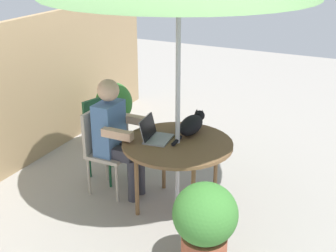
# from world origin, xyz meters

# --- Properties ---
(ground_plane) EXTENTS (14.00, 14.00, 0.00)m
(ground_plane) POSITION_xyz_m (0.00, 0.00, 0.00)
(ground_plane) COLOR gray
(fence_back) EXTENTS (5.49, 0.08, 1.69)m
(fence_back) POSITION_xyz_m (0.00, 2.01, 0.85)
(fence_back) COLOR tan
(fence_back) RESTS_ON ground
(patio_table) EXTENTS (1.05, 1.05, 0.71)m
(patio_table) POSITION_xyz_m (0.00, 0.00, 0.65)
(patio_table) COLOR brown
(patio_table) RESTS_ON ground
(chair_occupied) EXTENTS (0.40, 0.40, 0.89)m
(chair_occupied) POSITION_xyz_m (0.00, 0.84, 0.52)
(chair_occupied) COLOR #B2A899
(chair_occupied) RESTS_ON ground
(chair_empty) EXTENTS (0.49, 0.49, 0.89)m
(chair_empty) POSITION_xyz_m (0.29, 1.01, 0.52)
(chair_empty) COLOR #194C2D
(chair_empty) RESTS_ON ground
(person_seated) EXTENTS (0.48, 0.48, 1.23)m
(person_seated) POSITION_xyz_m (0.00, 0.69, 0.69)
(person_seated) COLOR #4C72A5
(person_seated) RESTS_ON ground
(laptop) EXTENTS (0.33, 0.28, 0.21)m
(laptop) POSITION_xyz_m (-0.03, 0.24, 0.77)
(laptop) COLOR gray
(laptop) RESTS_ON patio_table
(cat) EXTENTS (0.65, 0.20, 0.17)m
(cat) POSITION_xyz_m (0.29, -0.02, 0.79)
(cat) COLOR black
(cat) RESTS_ON patio_table
(potted_plant_near_fence) EXTENTS (0.51, 0.51, 0.78)m
(potted_plant_near_fence) POSITION_xyz_m (-0.76, -0.59, 0.44)
(potted_plant_near_fence) COLOR #9E5138
(potted_plant_near_fence) RESTS_ON ground
(potted_plant_by_chair) EXTENTS (0.48, 0.48, 0.79)m
(potted_plant_by_chair) POSITION_xyz_m (1.14, 1.43, 0.44)
(potted_plant_by_chair) COLOR #595654
(potted_plant_by_chair) RESTS_ON ground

